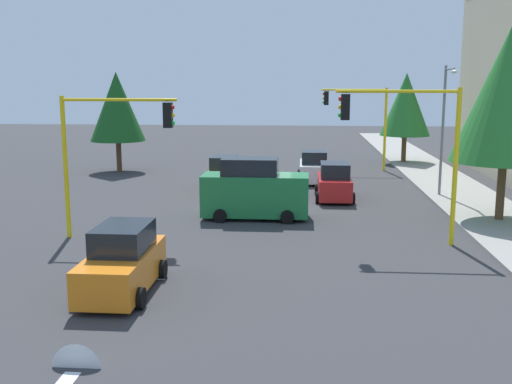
% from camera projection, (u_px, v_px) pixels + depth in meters
% --- Properties ---
extents(ground_plane, '(120.00, 120.00, 0.00)m').
position_uv_depth(ground_plane, '(265.00, 209.00, 29.47)').
color(ground_plane, '#353538').
extents(sidewalk_kerb, '(80.00, 4.00, 0.15)m').
position_uv_depth(sidewalk_kerb, '(459.00, 193.00, 33.54)').
color(sidewalk_kerb, gray).
rests_on(sidewalk_kerb, ground).
extents(lane_arrow_near, '(2.40, 1.10, 1.10)m').
position_uv_depth(lane_arrow_near, '(143.00, 285.00, 18.41)').
color(lane_arrow_near, silver).
rests_on(lane_arrow_near, ground).
extents(lane_arrow_mid, '(2.40, 1.10, 1.10)m').
position_uv_depth(lane_arrow_mid, '(68.00, 379.00, 12.52)').
color(lane_arrow_mid, silver).
rests_on(lane_arrow_mid, ground).
extents(traffic_signal_near_left, '(0.36, 4.59, 5.94)m').
position_uv_depth(traffic_signal_near_left, '(409.00, 135.00, 22.39)').
color(traffic_signal_near_left, yellow).
rests_on(traffic_signal_near_left, ground).
extents(traffic_signal_far_left, '(0.36, 4.59, 5.80)m').
position_uv_depth(traffic_signal_far_left, '(360.00, 112.00, 42.03)').
color(traffic_signal_far_left, yellow).
rests_on(traffic_signal_far_left, ground).
extents(traffic_signal_near_right, '(0.36, 4.59, 5.61)m').
position_uv_depth(traffic_signal_near_right, '(109.00, 138.00, 23.33)').
color(traffic_signal_near_right, yellow).
rests_on(traffic_signal_near_right, ground).
extents(street_lamp_curbside, '(2.15, 0.28, 7.00)m').
position_uv_depth(street_lamp_curbside, '(445.00, 117.00, 31.52)').
color(street_lamp_curbside, slate).
rests_on(street_lamp_curbside, ground).
extents(tree_opposite_side, '(3.78, 3.78, 6.88)m').
position_uv_depth(tree_opposite_side, '(117.00, 107.00, 41.31)').
color(tree_opposite_side, brown).
rests_on(tree_opposite_side, ground).
extents(tree_roadside_far, '(3.77, 3.77, 6.88)m').
position_uv_depth(tree_roadside_far, '(406.00, 105.00, 45.59)').
color(tree_roadside_far, brown).
rests_on(tree_roadside_far, ground).
extents(tree_roadside_near, '(4.65, 4.65, 8.52)m').
position_uv_depth(tree_roadside_near, '(508.00, 95.00, 25.69)').
color(tree_roadside_near, brown).
rests_on(tree_roadside_near, ground).
extents(delivery_van_green, '(2.22, 4.80, 2.77)m').
position_uv_depth(delivery_van_green, '(254.00, 191.00, 27.31)').
color(delivery_van_green, '#1E7238').
rests_on(delivery_van_green, ground).
extents(car_orange, '(4.20, 1.97, 1.98)m').
position_uv_depth(car_orange, '(122.00, 262.00, 17.70)').
color(car_orange, orange).
rests_on(car_orange, ground).
extents(car_yellow, '(3.77, 1.94, 1.98)m').
position_uv_depth(car_yellow, '(224.00, 175.00, 34.51)').
color(car_yellow, yellow).
rests_on(car_yellow, ground).
extents(car_white, '(4.14, 2.03, 1.98)m').
position_uv_depth(car_white, '(314.00, 168.00, 37.52)').
color(car_white, white).
rests_on(car_white, ground).
extents(car_red, '(3.92, 2.00, 1.98)m').
position_uv_depth(car_red, '(334.00, 183.00, 31.86)').
color(car_red, red).
rests_on(car_red, ground).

